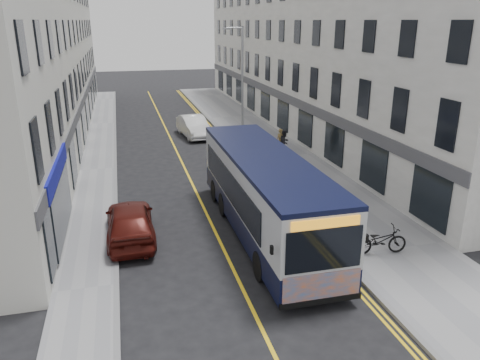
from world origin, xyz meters
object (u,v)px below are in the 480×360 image
city_bus (265,192)px  pedestrian_near (281,140)px  pedestrian_far (285,142)px  car_maroon (130,221)px  bicycle (380,240)px  streetlamp (241,86)px  car_white (194,126)px

city_bus → pedestrian_near: size_ratio=7.37×
pedestrian_far → car_maroon: pedestrian_far is taller
bicycle → pedestrian_near: 14.36m
pedestrian_far → car_maroon: size_ratio=0.34×
streetlamp → bicycle: (1.31, -15.44, -3.73)m
pedestrian_near → car_white: pedestrian_near is taller
car_white → pedestrian_near: bearing=-58.9°
pedestrian_near → car_white: 7.81m
pedestrian_far → car_white: size_ratio=0.33×
streetlamp → car_white: size_ratio=1.70×
car_white → car_maroon: size_ratio=1.03×
pedestrian_near → pedestrian_far: pedestrian_far is taller
pedestrian_far → streetlamp: bearing=109.6°
pedestrian_far → car_white: bearing=88.0°
bicycle → pedestrian_far: bearing=1.7°
bicycle → car_maroon: bearing=73.7°
streetlamp → pedestrian_near: 4.37m
car_maroon → car_white: bearing=-107.3°
streetlamp → pedestrian_near: streetlamp is taller
pedestrian_near → car_maroon: pedestrian_near is taller
pedestrian_far → car_white: pedestrian_far is taller
streetlamp → car_maroon: bearing=-122.9°
streetlamp → car_white: (-2.37, 5.07, -3.61)m
streetlamp → car_white: bearing=115.0°
bicycle → car_white: 20.84m
streetlamp → bicycle: 15.94m
city_bus → pedestrian_near: (4.64, 11.39, -0.92)m
bicycle → car_white: size_ratio=0.43×
bicycle → car_maroon: (-8.88, 3.75, 0.13)m
pedestrian_far → car_white: 8.23m
bicycle → car_white: car_white is taller
city_bus → car_white: size_ratio=2.43×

